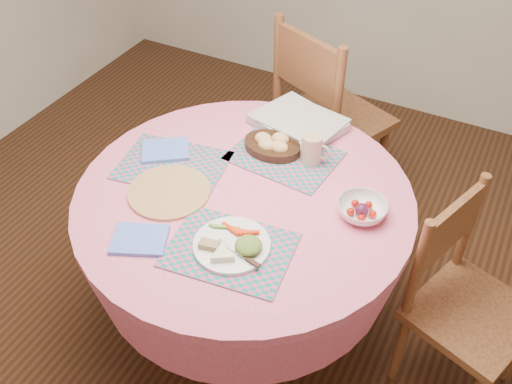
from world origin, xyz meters
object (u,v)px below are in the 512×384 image
at_px(chair_right, 462,300).
at_px(dinner_plate, 233,245).
at_px(dining_table, 244,231).
at_px(latte_mug, 312,149).
at_px(bread_bowl, 272,144).
at_px(fruit_bowl, 362,210).
at_px(chair_back, 325,115).
at_px(wicker_trivet, 169,192).

height_order(chair_right, dinner_plate, chair_right).
distance_m(dining_table, dinner_plate, 0.35).
bearing_deg(latte_mug, bread_bowl, -177.92).
xyz_separation_m(dining_table, chair_right, (0.82, 0.15, -0.10)).
bearing_deg(latte_mug, chair_right, -11.30).
relative_size(chair_right, dinner_plate, 3.45).
bearing_deg(dining_table, latte_mug, 62.51).
relative_size(dinner_plate, bread_bowl, 1.11).
height_order(chair_right, latte_mug, chair_right).
xyz_separation_m(chair_right, latte_mug, (-0.68, 0.14, 0.36)).
xyz_separation_m(bread_bowl, fruit_bowl, (0.43, -0.18, -0.01)).
relative_size(chair_right, chair_back, 0.84).
bearing_deg(bread_bowl, dining_table, -85.86).
height_order(chair_right, chair_back, chair_back).
height_order(dinner_plate, latte_mug, latte_mug).
bearing_deg(wicker_trivet, fruit_bowl, 17.74).
height_order(dining_table, latte_mug, latte_mug).
height_order(chair_right, fruit_bowl, chair_right).
relative_size(chair_right, fruit_bowl, 3.99).
bearing_deg(chair_right, fruit_bowl, 117.17).
xyz_separation_m(chair_right, wicker_trivet, (-1.07, -0.27, 0.30)).
relative_size(bread_bowl, latte_mug, 1.92).
bearing_deg(bread_bowl, chair_back, 90.95).
xyz_separation_m(chair_back, fruit_bowl, (0.44, -0.81, 0.24)).
height_order(chair_right, bread_bowl, chair_right).
bearing_deg(bread_bowl, chair_right, -8.72).
distance_m(latte_mug, fruit_bowl, 0.33).
xyz_separation_m(dining_table, latte_mug, (0.15, 0.28, 0.26)).
distance_m(chair_back, latte_mug, 0.70).
bearing_deg(fruit_bowl, chair_back, 118.84).
height_order(chair_back, fruit_bowl, chair_back).
xyz_separation_m(chair_back, bread_bowl, (0.01, -0.62, 0.24)).
height_order(dining_table, dinner_plate, dinner_plate).
relative_size(dinner_plate, latte_mug, 2.13).
relative_size(chair_right, bread_bowl, 3.81).
xyz_separation_m(wicker_trivet, bread_bowl, (0.22, 0.39, 0.03)).
height_order(dining_table, chair_back, chair_back).
distance_m(wicker_trivet, fruit_bowl, 0.69).
relative_size(chair_back, latte_mug, 8.68).
distance_m(chair_right, fruit_bowl, 0.52).
bearing_deg(latte_mug, wicker_trivet, -134.15).
xyz_separation_m(chair_back, latte_mug, (0.18, -0.62, 0.27)).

